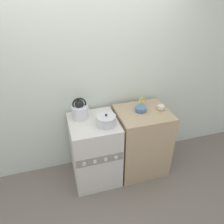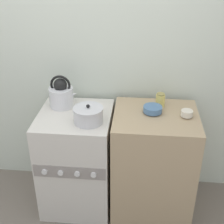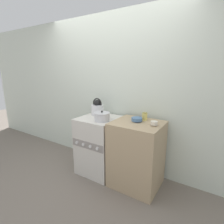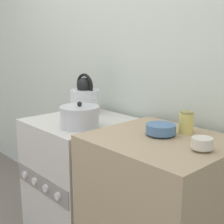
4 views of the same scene
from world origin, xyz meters
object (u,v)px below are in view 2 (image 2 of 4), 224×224
Objects in this scene: enamel_bowl at (153,109)px; small_ceramic_bowl at (187,113)px; cooking_pot at (88,115)px; kettle at (61,94)px; storage_jar at (160,100)px; stove at (77,160)px.

enamel_bowl and small_ceramic_bowl have the same top height.
cooking_pot is at bearing -164.80° from enamel_bowl.
cooking_pot is 2.55× the size of small_ceramic_bowl.
kettle is at bearing 137.37° from cooking_pot.
cooking_pot is 2.04× the size of storage_jar.
enamel_bowl is 1.64× the size of small_ceramic_bowl.
cooking_pot is 0.61m from storage_jar.
cooking_pot is (0.26, -0.24, -0.05)m from kettle.
cooking_pot reaches higher than stove.
stove is 0.54m from cooking_pot.
kettle reaches higher than stove.
storage_jar is at bearing 139.56° from small_ceramic_bowl.
small_ceramic_bowl is (0.88, -0.02, 0.52)m from stove.
storage_jar is (0.55, 0.26, 0.03)m from cooking_pot.
cooking_pot is 1.56× the size of enamel_bowl.
stove is 0.59m from kettle.
stove is 0.81m from enamel_bowl.
enamel_bowl is at bearing 15.20° from cooking_pot.
small_ceramic_bowl is at bearing 6.75° from cooking_pot.
kettle reaches higher than small_ceramic_bowl.
kettle is 2.45× the size of storage_jar.
small_ceramic_bowl is at bearing -9.76° from enamel_bowl.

